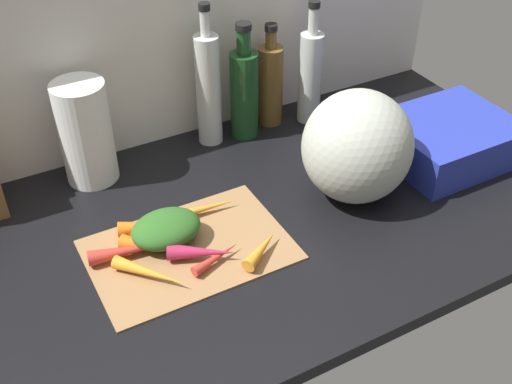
{
  "coord_description": "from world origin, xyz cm",
  "views": [
    {
      "loc": [
        -39.22,
        -92.5,
        86.57
      ],
      "look_at": [
        9.7,
        -3.06,
        8.23
      ],
      "focal_mm": 44.41,
      "sensor_mm": 36.0,
      "label": 1
    }
  ],
  "objects_px": {
    "carrot_6": "(150,273)",
    "carrot_3": "(146,246)",
    "carrot_5": "(147,223)",
    "bottle_1": "(244,91)",
    "paper_towel_roll": "(86,133)",
    "bottle_3": "(310,75)",
    "dish_rack": "(448,139)",
    "carrot_4": "(207,208)",
    "carrot_0": "(130,250)",
    "carrot_7": "(161,226)",
    "bottle_0": "(208,88)",
    "carrot_1": "(216,258)",
    "carrot_2": "(202,252)",
    "bottle_2": "(270,83)",
    "cutting_board": "(189,249)",
    "carrot_8": "(262,249)",
    "winter_squash": "(357,147)"
  },
  "relations": [
    {
      "from": "carrot_6",
      "to": "carrot_3",
      "type": "bearing_deg",
      "value": 73.8
    },
    {
      "from": "carrot_5",
      "to": "bottle_1",
      "type": "xyz_separation_m",
      "value": [
        0.35,
        0.24,
        0.1
      ]
    },
    {
      "from": "paper_towel_roll",
      "to": "bottle_3",
      "type": "relative_size",
      "value": 0.75
    },
    {
      "from": "paper_towel_roll",
      "to": "dish_rack",
      "type": "distance_m",
      "value": 0.84
    },
    {
      "from": "bottle_1",
      "to": "carrot_3",
      "type": "bearing_deg",
      "value": -141.08
    },
    {
      "from": "carrot_4",
      "to": "carrot_0",
      "type": "bearing_deg",
      "value": -164.58
    },
    {
      "from": "carrot_7",
      "to": "bottle_3",
      "type": "xyz_separation_m",
      "value": [
        0.51,
        0.25,
        0.1
      ]
    },
    {
      "from": "carrot_0",
      "to": "carrot_4",
      "type": "height_order",
      "value": "carrot_0"
    },
    {
      "from": "bottle_0",
      "to": "bottle_3",
      "type": "xyz_separation_m",
      "value": [
        0.27,
        -0.03,
        -0.02
      ]
    },
    {
      "from": "bottle_1",
      "to": "dish_rack",
      "type": "relative_size",
      "value": 1.0
    },
    {
      "from": "carrot_1",
      "to": "carrot_2",
      "type": "relative_size",
      "value": 0.86
    },
    {
      "from": "carrot_7",
      "to": "bottle_2",
      "type": "distance_m",
      "value": 0.52
    },
    {
      "from": "cutting_board",
      "to": "carrot_3",
      "type": "relative_size",
      "value": 3.78
    },
    {
      "from": "carrot_1",
      "to": "carrot_5",
      "type": "relative_size",
      "value": 1.12
    },
    {
      "from": "carrot_6",
      "to": "carrot_8",
      "type": "distance_m",
      "value": 0.22
    },
    {
      "from": "carrot_2",
      "to": "bottle_1",
      "type": "relative_size",
      "value": 0.45
    },
    {
      "from": "carrot_5",
      "to": "carrot_7",
      "type": "xyz_separation_m",
      "value": [
        0.02,
        -0.03,
        0.01
      ]
    },
    {
      "from": "bottle_0",
      "to": "bottle_3",
      "type": "bearing_deg",
      "value": -6.43
    },
    {
      "from": "carrot_1",
      "to": "carrot_6",
      "type": "xyz_separation_m",
      "value": [
        -0.13,
        0.02,
        0.0
      ]
    },
    {
      "from": "carrot_0",
      "to": "bottle_2",
      "type": "distance_m",
      "value": 0.6
    },
    {
      "from": "winter_squash",
      "to": "bottle_1",
      "type": "xyz_separation_m",
      "value": [
        -0.09,
        0.34,
        -0.0
      ]
    },
    {
      "from": "bottle_1",
      "to": "dish_rack",
      "type": "height_order",
      "value": "bottle_1"
    },
    {
      "from": "carrot_2",
      "to": "cutting_board",
      "type": "bearing_deg",
      "value": 101.96
    },
    {
      "from": "carrot_0",
      "to": "bottle_0",
      "type": "distance_m",
      "value": 0.47
    },
    {
      "from": "cutting_board",
      "to": "bottle_2",
      "type": "bearing_deg",
      "value": 42.54
    },
    {
      "from": "carrot_7",
      "to": "dish_rack",
      "type": "xyz_separation_m",
      "value": [
        0.71,
        -0.06,
        0.02
      ]
    },
    {
      "from": "carrot_6",
      "to": "paper_towel_roll",
      "type": "bearing_deg",
      "value": 89.05
    },
    {
      "from": "carrot_0",
      "to": "winter_squash",
      "type": "bearing_deg",
      "value": -3.83
    },
    {
      "from": "carrot_7",
      "to": "bottle_0",
      "type": "xyz_separation_m",
      "value": [
        0.25,
        0.28,
        0.12
      ]
    },
    {
      "from": "carrot_2",
      "to": "carrot_7",
      "type": "height_order",
      "value": "same"
    },
    {
      "from": "carrot_3",
      "to": "bottle_2",
      "type": "distance_m",
      "value": 0.58
    },
    {
      "from": "carrot_3",
      "to": "bottle_2",
      "type": "height_order",
      "value": "bottle_2"
    },
    {
      "from": "carrot_5",
      "to": "bottle_2",
      "type": "xyz_separation_m",
      "value": [
        0.44,
        0.26,
        0.09
      ]
    },
    {
      "from": "winter_squash",
      "to": "bottle_3",
      "type": "height_order",
      "value": "bottle_3"
    },
    {
      "from": "winter_squash",
      "to": "paper_towel_roll",
      "type": "height_order",
      "value": "winter_squash"
    },
    {
      "from": "bottle_1",
      "to": "carrot_5",
      "type": "bearing_deg",
      "value": -146.14
    },
    {
      "from": "carrot_4",
      "to": "bottle_2",
      "type": "height_order",
      "value": "bottle_2"
    },
    {
      "from": "paper_towel_roll",
      "to": "carrot_6",
      "type": "bearing_deg",
      "value": -90.95
    },
    {
      "from": "carrot_5",
      "to": "dish_rack",
      "type": "xyz_separation_m",
      "value": [
        0.73,
        -0.09,
        0.03
      ]
    },
    {
      "from": "cutting_board",
      "to": "dish_rack",
      "type": "bearing_deg",
      "value": 0.99
    },
    {
      "from": "carrot_5",
      "to": "winter_squash",
      "type": "relative_size",
      "value": 0.41
    },
    {
      "from": "winter_squash",
      "to": "dish_rack",
      "type": "height_order",
      "value": "winter_squash"
    },
    {
      "from": "cutting_board",
      "to": "carrot_4",
      "type": "distance_m",
      "value": 0.12
    },
    {
      "from": "carrot_5",
      "to": "bottle_3",
      "type": "distance_m",
      "value": 0.59
    },
    {
      "from": "dish_rack",
      "to": "carrot_3",
      "type": "bearing_deg",
      "value": 178.86
    },
    {
      "from": "carrot_8",
      "to": "carrot_1",
      "type": "bearing_deg",
      "value": 164.51
    },
    {
      "from": "carrot_3",
      "to": "carrot_4",
      "type": "height_order",
      "value": "carrot_3"
    },
    {
      "from": "carrot_5",
      "to": "paper_towel_roll",
      "type": "bearing_deg",
      "value": 100.16
    },
    {
      "from": "carrot_0",
      "to": "bottle_2",
      "type": "relative_size",
      "value": 0.6
    },
    {
      "from": "carrot_0",
      "to": "carrot_2",
      "type": "distance_m",
      "value": 0.14
    }
  ]
}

